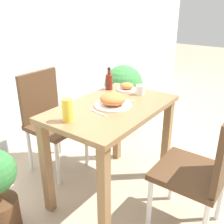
{
  "coord_description": "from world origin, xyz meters",
  "views": [
    {
      "loc": [
        -1.41,
        -1.02,
        1.44
      ],
      "look_at": [
        0.0,
        0.0,
        0.7
      ],
      "focal_mm": 42.0,
      "sensor_mm": 36.0,
      "label": 1
    }
  ],
  "objects_px": {
    "chair_near": "(204,167)",
    "sauce_bottle": "(109,81)",
    "food_plate": "(113,101)",
    "drink_cup": "(140,90)",
    "potted_plant_right": "(123,90)",
    "chair_far": "(50,116)",
    "juice_glass": "(67,110)",
    "side_plate": "(127,87)"
  },
  "relations": [
    {
      "from": "food_plate",
      "to": "juice_glass",
      "type": "bearing_deg",
      "value": 168.69
    },
    {
      "from": "chair_far",
      "to": "juice_glass",
      "type": "distance_m",
      "value": 0.78
    },
    {
      "from": "chair_far",
      "to": "food_plate",
      "type": "distance_m",
      "value": 0.74
    },
    {
      "from": "food_plate",
      "to": "potted_plant_right",
      "type": "bearing_deg",
      "value": 29.36
    },
    {
      "from": "food_plate",
      "to": "drink_cup",
      "type": "height_order",
      "value": "food_plate"
    },
    {
      "from": "drink_cup",
      "to": "food_plate",
      "type": "bearing_deg",
      "value": 173.77
    },
    {
      "from": "sauce_bottle",
      "to": "drink_cup",
      "type": "bearing_deg",
      "value": -83.13
    },
    {
      "from": "food_plate",
      "to": "drink_cup",
      "type": "xyz_separation_m",
      "value": [
        0.33,
        -0.04,
        -0.0
      ]
    },
    {
      "from": "potted_plant_right",
      "to": "drink_cup",
      "type": "bearing_deg",
      "value": -137.96
    },
    {
      "from": "side_plate",
      "to": "food_plate",
      "type": "bearing_deg",
      "value": -162.43
    },
    {
      "from": "food_plate",
      "to": "juice_glass",
      "type": "distance_m",
      "value": 0.38
    },
    {
      "from": "chair_near",
      "to": "side_plate",
      "type": "distance_m",
      "value": 0.91
    },
    {
      "from": "chair_far",
      "to": "side_plate",
      "type": "relative_size",
      "value": 5.43
    },
    {
      "from": "chair_far",
      "to": "drink_cup",
      "type": "xyz_separation_m",
      "value": [
        0.34,
        -0.72,
        0.29
      ]
    },
    {
      "from": "side_plate",
      "to": "potted_plant_right",
      "type": "bearing_deg",
      "value": 35.37
    },
    {
      "from": "drink_cup",
      "to": "potted_plant_right",
      "type": "bearing_deg",
      "value": 42.04
    },
    {
      "from": "food_plate",
      "to": "potted_plant_right",
      "type": "xyz_separation_m",
      "value": [
        0.97,
        0.55,
        -0.29
      ]
    },
    {
      "from": "chair_far",
      "to": "juice_glass",
      "type": "height_order",
      "value": "juice_glass"
    },
    {
      "from": "chair_far",
      "to": "chair_near",
      "type": "bearing_deg",
      "value": -89.0
    },
    {
      "from": "chair_near",
      "to": "juice_glass",
      "type": "xyz_separation_m",
      "value": [
        -0.38,
        0.75,
        0.33
      ]
    },
    {
      "from": "chair_far",
      "to": "food_plate",
      "type": "xyz_separation_m",
      "value": [
        0.01,
        -0.68,
        0.29
      ]
    },
    {
      "from": "chair_far",
      "to": "drink_cup",
      "type": "bearing_deg",
      "value": -64.8
    },
    {
      "from": "side_plate",
      "to": "juice_glass",
      "type": "relative_size",
      "value": 1.11
    },
    {
      "from": "drink_cup",
      "to": "potted_plant_right",
      "type": "xyz_separation_m",
      "value": [
        0.65,
        0.58,
        -0.28
      ]
    },
    {
      "from": "chair_far",
      "to": "potted_plant_right",
      "type": "relative_size",
      "value": 1.12
    },
    {
      "from": "chair_near",
      "to": "sauce_bottle",
      "type": "xyz_separation_m",
      "value": [
        0.28,
        0.93,
        0.33
      ]
    },
    {
      "from": "chair_far",
      "to": "juice_glass",
      "type": "relative_size",
      "value": 6.03
    },
    {
      "from": "side_plate",
      "to": "sauce_bottle",
      "type": "xyz_separation_m",
      "value": [
        -0.07,
        0.13,
        0.05
      ]
    },
    {
      "from": "juice_glass",
      "to": "potted_plant_right",
      "type": "distance_m",
      "value": 1.46
    },
    {
      "from": "juice_glass",
      "to": "sauce_bottle",
      "type": "height_order",
      "value": "sauce_bottle"
    },
    {
      "from": "potted_plant_right",
      "to": "food_plate",
      "type": "bearing_deg",
      "value": -150.64
    },
    {
      "from": "chair_near",
      "to": "chair_far",
      "type": "bearing_deg",
      "value": -89.0
    },
    {
      "from": "drink_cup",
      "to": "sauce_bottle",
      "type": "bearing_deg",
      "value": 96.87
    },
    {
      "from": "side_plate",
      "to": "sauce_bottle",
      "type": "bearing_deg",
      "value": 119.0
    },
    {
      "from": "chair_far",
      "to": "potted_plant_right",
      "type": "height_order",
      "value": "chair_far"
    },
    {
      "from": "food_plate",
      "to": "sauce_bottle",
      "type": "bearing_deg",
      "value": 40.12
    },
    {
      "from": "chair_far",
      "to": "juice_glass",
      "type": "bearing_deg",
      "value": -120.69
    },
    {
      "from": "drink_cup",
      "to": "potted_plant_right",
      "type": "relative_size",
      "value": 0.1
    },
    {
      "from": "food_plate",
      "to": "potted_plant_right",
      "type": "relative_size",
      "value": 0.33
    },
    {
      "from": "chair_far",
      "to": "side_plate",
      "type": "height_order",
      "value": "chair_far"
    },
    {
      "from": "side_plate",
      "to": "sauce_bottle",
      "type": "distance_m",
      "value": 0.16
    },
    {
      "from": "drink_cup",
      "to": "sauce_bottle",
      "type": "distance_m",
      "value": 0.29
    }
  ]
}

